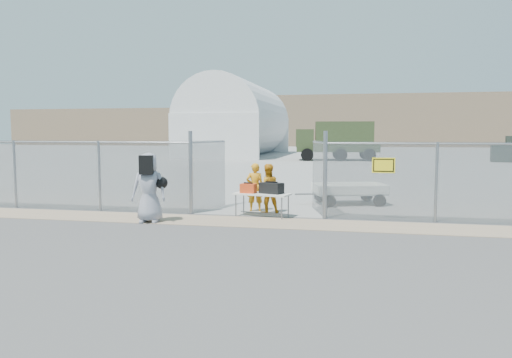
% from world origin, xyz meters
% --- Properties ---
extents(ground, '(160.00, 160.00, 0.00)m').
position_xyz_m(ground, '(0.00, 0.00, 0.00)').
color(ground, '#484545').
extents(tarmac_inside, '(160.00, 80.00, 0.01)m').
position_xyz_m(tarmac_inside, '(0.00, 42.00, 0.01)').
color(tarmac_inside, gray).
rests_on(tarmac_inside, ground).
extents(dirt_strip, '(44.00, 1.60, 0.01)m').
position_xyz_m(dirt_strip, '(0.00, 1.00, 0.01)').
color(dirt_strip, tan).
rests_on(dirt_strip, ground).
extents(distant_hills, '(140.00, 6.00, 9.00)m').
position_xyz_m(distant_hills, '(5.00, 78.00, 4.50)').
color(distant_hills, '#7F684F').
rests_on(distant_hills, ground).
extents(chain_link_fence, '(40.00, 0.20, 2.20)m').
position_xyz_m(chain_link_fence, '(0.00, 2.00, 1.10)').
color(chain_link_fence, gray).
rests_on(chain_link_fence, ground).
extents(quonset_hangar, '(9.00, 18.00, 8.00)m').
position_xyz_m(quonset_hangar, '(-10.00, 40.00, 4.00)').
color(quonset_hangar, silver).
rests_on(quonset_hangar, ground).
extents(folding_table, '(1.72, 1.00, 0.69)m').
position_xyz_m(folding_table, '(0.18, 1.98, 0.34)').
color(folding_table, white).
rests_on(folding_table, ground).
extents(orange_bag, '(0.47, 0.35, 0.27)m').
position_xyz_m(orange_bag, '(-0.23, 1.97, 0.82)').
color(orange_bag, '#EC471A').
rests_on(orange_bag, folding_table).
extents(black_duffel, '(0.74, 0.59, 0.31)m').
position_xyz_m(black_duffel, '(0.46, 1.99, 0.84)').
color(black_duffel, black).
rests_on(black_duffel, folding_table).
extents(security_worker_left, '(0.61, 0.47, 1.51)m').
position_xyz_m(security_worker_left, '(-0.22, 2.91, 0.75)').
color(security_worker_left, orange).
rests_on(security_worker_left, ground).
extents(security_worker_right, '(0.90, 0.82, 1.50)m').
position_xyz_m(security_worker_right, '(0.22, 2.65, 0.75)').
color(security_worker_right, orange).
rests_on(security_worker_right, ground).
extents(visitor, '(1.01, 0.74, 1.91)m').
position_xyz_m(visitor, '(-2.65, 0.43, 0.96)').
color(visitor, gray).
rests_on(visitor, ground).
extents(utility_trailer, '(3.43, 2.45, 0.75)m').
position_xyz_m(utility_trailer, '(2.61, 5.04, 0.37)').
color(utility_trailer, white).
rests_on(utility_trailer, ground).
extents(military_truck, '(7.35, 3.36, 3.39)m').
position_xyz_m(military_truck, '(0.95, 32.31, 1.70)').
color(military_truck, '#2F3E1F').
rests_on(military_truck, ground).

